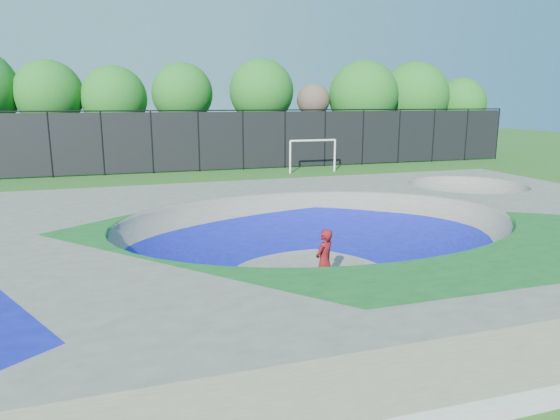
{
  "coord_description": "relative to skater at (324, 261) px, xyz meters",
  "views": [
    {
      "loc": [
        -5.0,
        -12.12,
        4.56
      ],
      "look_at": [
        -0.15,
        3.0,
        1.1
      ],
      "focal_mm": 32.0,
      "sensor_mm": 36.0,
      "label": 1
    }
  ],
  "objects": [
    {
      "name": "soccer_goal",
      "position": [
        7.52,
        19.88,
        0.69
      ],
      "size": [
        3.25,
        0.12,
        2.15
      ],
      "color": "white",
      "rests_on": "ground"
    },
    {
      "name": "fence",
      "position": [
        0.49,
        22.56,
        1.3
      ],
      "size": [
        48.09,
        0.09,
        4.04
      ],
      "color": "black",
      "rests_on": "ground"
    },
    {
      "name": "ground",
      "position": [
        0.49,
        1.56,
        -0.8
      ],
      "size": [
        120.0,
        120.0,
        0.0
      ],
      "primitive_type": "plane",
      "color": "#215618",
      "rests_on": "ground"
    },
    {
      "name": "skater",
      "position": [
        0.0,
        0.0,
        0.0
      ],
      "size": [
        0.7,
        0.64,
        1.6
      ],
      "primitive_type": "imported",
      "rotation": [
        0.0,
        0.0,
        3.72
      ],
      "color": "red",
      "rests_on": "ground"
    },
    {
      "name": "treeline",
      "position": [
        -0.62,
        27.84,
        4.17
      ],
      "size": [
        53.85,
        7.4,
        8.12
      ],
      "color": "#412920",
      "rests_on": "ground"
    },
    {
      "name": "skateboard",
      "position": [
        0.0,
        0.0,
        -0.77
      ],
      "size": [
        0.8,
        0.53,
        0.05
      ],
      "primitive_type": "cube",
      "rotation": [
        0.0,
        0.0,
        0.44
      ],
      "color": "black",
      "rests_on": "ground"
    },
    {
      "name": "skate_deck",
      "position": [
        0.49,
        1.56,
        -0.05
      ],
      "size": [
        22.0,
        14.0,
        1.5
      ],
      "primitive_type": "cube",
      "color": "gray",
      "rests_on": "ground"
    }
  ]
}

